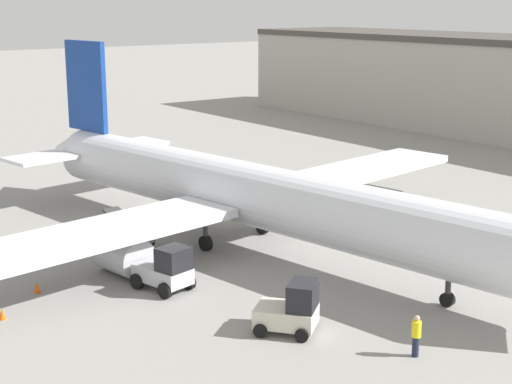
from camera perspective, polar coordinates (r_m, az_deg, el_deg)
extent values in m
plane|color=gray|center=(46.52, 0.00, -4.11)|extent=(400.00, 400.00, 0.00)
cylinder|color=silver|center=(45.64, 0.00, -0.22)|extent=(36.01, 9.17, 3.67)
cone|color=silver|center=(61.04, -13.44, 2.96)|extent=(4.53, 4.07, 3.49)
cube|color=silver|center=(55.04, 6.80, 1.41)|extent=(7.24, 18.91, 0.50)
cube|color=silver|center=(40.49, -12.96, -3.34)|extent=(7.24, 18.91, 0.50)
cylinder|color=#B7B7BC|center=(53.28, 4.92, -0.58)|extent=(3.41, 2.59, 2.13)
cylinder|color=#B7B7BC|center=(42.38, -9.69, -4.49)|extent=(3.41, 2.59, 2.13)
cube|color=navy|center=(58.03, -12.26, 7.53)|extent=(4.51, 1.05, 6.45)
cube|color=silver|center=(60.95, -8.86, 3.50)|extent=(3.94, 4.86, 0.24)
cube|color=silver|center=(56.63, -15.43, 2.40)|extent=(3.94, 4.86, 0.24)
cylinder|color=#38383D|center=(38.80, 13.77, -7.11)|extent=(0.28, 0.28, 1.42)
cylinder|color=black|center=(38.93, 13.74, -7.60)|extent=(0.75, 0.45, 0.70)
cylinder|color=#38383D|center=(46.00, -3.69, -3.43)|extent=(0.28, 0.28, 1.42)
cylinder|color=black|center=(46.07, -3.68, -3.73)|extent=(0.94, 0.48, 0.90)
cylinder|color=#38383D|center=(49.15, 0.47, -2.27)|extent=(0.28, 0.28, 1.42)
cylinder|color=black|center=(49.22, 0.47, -2.56)|extent=(0.94, 0.48, 0.90)
cylinder|color=#1E2338|center=(33.45, 11.53, -10.95)|extent=(0.29, 0.29, 0.86)
cylinder|color=yellow|center=(33.14, 11.59, -9.73)|extent=(0.40, 0.40, 0.68)
sphere|color=tan|center=(32.95, 11.63, -8.99)|extent=(0.25, 0.25, 0.25)
cube|color=beige|center=(35.03, 2.20, -8.98)|extent=(3.21, 3.08, 0.84)
cube|color=black|center=(34.50, 3.42, -7.53)|extent=(1.94, 2.02, 1.20)
cylinder|color=black|center=(34.19, 3.36, -10.35)|extent=(0.65, 0.60, 0.61)
cylinder|color=black|center=(35.84, 4.00, -9.19)|extent=(0.65, 0.60, 0.61)
cylinder|color=black|center=(34.59, 0.32, -10.03)|extent=(0.65, 0.60, 0.61)
cylinder|color=black|center=(36.22, 1.10, -8.90)|extent=(0.65, 0.60, 0.61)
cube|color=#B2B2B7|center=(47.45, -9.38, -3.03)|extent=(3.47, 2.12, 0.70)
cube|color=black|center=(46.52, -8.75, -2.26)|extent=(1.65, 1.64, 0.99)
cube|color=#333333|center=(47.65, -9.85, -1.79)|extent=(2.18, 1.44, 0.78)
cylinder|color=black|center=(46.23, -9.29, -3.92)|extent=(0.79, 0.41, 0.75)
cylinder|color=black|center=(47.15, -7.77, -3.52)|extent=(0.79, 0.41, 0.75)
cylinder|color=black|center=(48.00, -10.94, -3.34)|extent=(0.79, 0.41, 0.75)
cylinder|color=black|center=(48.88, -9.44, -2.96)|extent=(0.79, 0.41, 0.75)
cube|color=#B2B2B7|center=(40.13, -6.80, -5.94)|extent=(3.24, 2.27, 0.81)
cube|color=black|center=(39.24, -6.02, -4.85)|extent=(1.60, 1.73, 1.16)
cylinder|color=black|center=(39.04, -6.63, -7.14)|extent=(0.85, 0.46, 0.81)
cylinder|color=black|center=(40.09, -4.92, -6.52)|extent=(0.85, 0.46, 0.81)
cylinder|color=black|center=(40.48, -8.64, -6.43)|extent=(0.85, 0.46, 0.81)
cylinder|color=black|center=(41.50, -6.94, -5.86)|extent=(0.85, 0.46, 0.81)
cone|color=#EF590F|center=(38.21, -17.98, -8.42)|extent=(0.36, 0.36, 0.55)
cone|color=#EF590F|center=(41.08, -15.64, -6.69)|extent=(0.36, 0.36, 0.55)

